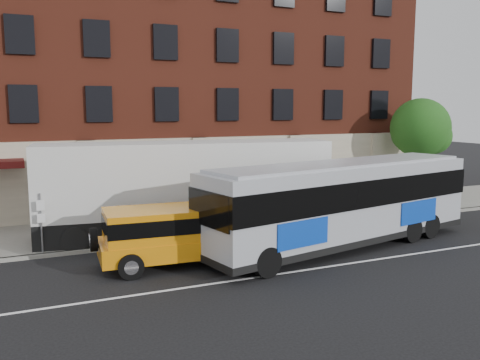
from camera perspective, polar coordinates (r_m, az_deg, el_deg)
name	(u,v)px	position (r m, az deg, el deg)	size (l,w,h in m)	color
ground	(313,274)	(18.43, 8.09, -10.31)	(120.00, 120.00, 0.00)	black
sidewalk	(218,221)	(26.18, -2.43, -4.54)	(60.00, 6.00, 0.15)	gray
kerb	(242,234)	(23.49, 0.28, -6.00)	(60.00, 0.25, 0.15)	gray
lane_line	(305,270)	(18.83, 7.28, -9.87)	(60.00, 0.12, 0.01)	white
building	(171,79)	(33.10, -7.67, 11.10)	(30.00, 12.10, 15.00)	maroon
sign_pole	(41,220)	(21.38, -21.20, -4.18)	(0.30, 0.20, 2.50)	gray
street_tree	(421,130)	(33.40, 19.43, 5.24)	(3.60, 3.60, 6.20)	#3B2B1D
city_bus	(343,201)	(21.64, 11.37, -2.25)	(13.32, 5.33, 3.57)	#A4A7AE
yellow_suv	(166,233)	(19.05, -8.22, -5.83)	(5.72, 2.76, 2.16)	orange
shipping_container	(187,191)	(22.98, -5.92, -1.17)	(13.05, 4.23, 4.28)	black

